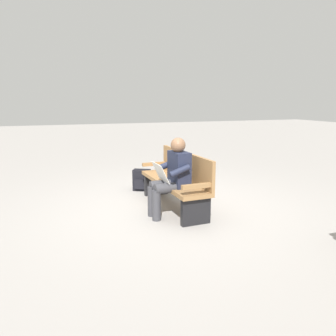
{
  "coord_description": "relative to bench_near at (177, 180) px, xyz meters",
  "views": [
    {
      "loc": [
        -4.71,
        1.79,
        1.7
      ],
      "look_at": [
        -0.17,
        0.15,
        0.7
      ],
      "focal_mm": 34.69,
      "sensor_mm": 36.0,
      "label": 1
    }
  ],
  "objects": [
    {
      "name": "person_seated",
      "position": [
        -0.35,
        0.22,
        0.17
      ],
      "size": [
        0.58,
        0.59,
        1.18
      ],
      "rotation": [
        0.0,
        0.0,
        0.04
      ],
      "color": "#1E2338",
      "rests_on": "ground"
    },
    {
      "name": "backpack",
      "position": [
        1.18,
        0.27,
        -0.26
      ],
      "size": [
        0.33,
        0.37,
        0.41
      ],
      "rotation": [
        0.0,
        0.0,
        1.08
      ],
      "color": "black",
      "rests_on": "ground"
    },
    {
      "name": "ground_plane",
      "position": [
        -0.0,
        0.07,
        -0.46
      ],
      "size": [
        40.0,
        40.0,
        0.0
      ],
      "primitive_type": "plane",
      "color": "gray"
    },
    {
      "name": "bench_near",
      "position": [
        0.0,
        0.0,
        0.0
      ],
      "size": [
        1.82,
        0.56,
        0.9
      ],
      "rotation": [
        0.0,
        0.0,
        0.04
      ],
      "color": "olive",
      "rests_on": "ground"
    }
  ]
}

